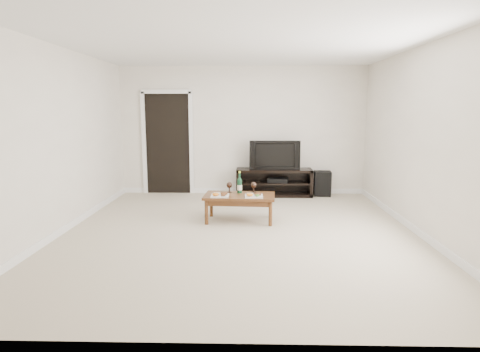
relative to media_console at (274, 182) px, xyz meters
name	(u,v)px	position (x,y,z in m)	size (l,w,h in m)	color
floor	(239,232)	(-0.64, -2.50, -0.28)	(5.50, 5.50, 0.00)	beige
back_wall	(243,131)	(-0.64, 0.27, 1.02)	(5.00, 0.04, 2.60)	white
ceiling	(239,41)	(-0.64, -2.50, 2.35)	(5.00, 5.50, 0.04)	white
doorway	(168,144)	(-2.19, 0.24, 0.75)	(0.90, 0.02, 2.05)	black
media_console	(274,182)	(0.00, 0.00, 0.00)	(1.52, 0.45, 0.55)	black
television	(274,155)	(0.00, 0.00, 0.56)	(1.01, 0.13, 0.58)	black
av_receiver	(278,180)	(0.08, -0.01, 0.05)	(0.40, 0.30, 0.08)	black
subwoofer	(322,183)	(0.99, 0.05, -0.03)	(0.33, 0.33, 0.50)	black
coffee_table	(240,208)	(-0.65, -1.89, -0.07)	(1.09, 0.59, 0.42)	#5A2F19
plate_left	(220,194)	(-0.95, -2.01, 0.18)	(0.27, 0.27, 0.07)	white
plate_right	(254,194)	(-0.43, -2.02, 0.18)	(0.27, 0.27, 0.07)	white
wine_bottle	(240,182)	(-0.65, -1.74, 0.32)	(0.07, 0.07, 0.35)	#0F371F
goblet_left	(229,187)	(-0.82, -1.71, 0.23)	(0.09, 0.09, 0.17)	#33231C
goblet_right	(254,187)	(-0.43, -1.70, 0.23)	(0.09, 0.09, 0.17)	#33231C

